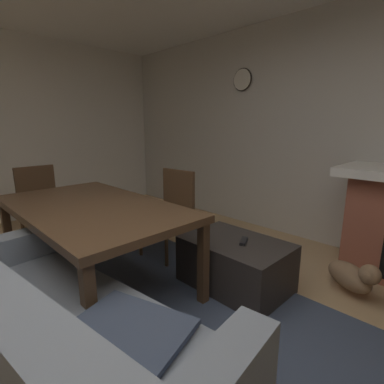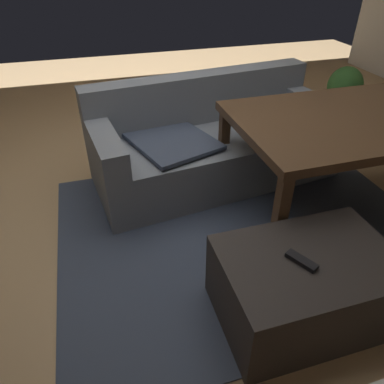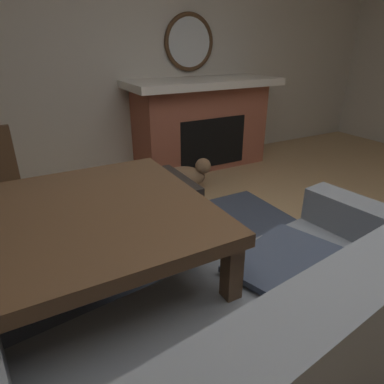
{
  "view_description": "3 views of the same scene",
  "coord_description": "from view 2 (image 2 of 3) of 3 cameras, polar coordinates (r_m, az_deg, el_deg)",
  "views": [
    {
      "loc": [
        -1.0,
        0.68,
        1.4
      ],
      "look_at": [
        0.67,
        -0.98,
        0.86
      ],
      "focal_mm": 27.17,
      "sensor_mm": 36.0,
      "label": 1
    },
    {
      "loc": [
        -0.53,
        -2.3,
        1.72
      ],
      "look_at": [
        -0.16,
        -1.02,
        0.79
      ],
      "focal_mm": 33.64,
      "sensor_mm": 36.0,
      "label": 2
    },
    {
      "loc": [
        1.12,
        0.98,
        1.41
      ],
      "look_at": [
        0.25,
        -0.58,
        0.61
      ],
      "focal_mm": 31.36,
      "sensor_mm": 36.0,
      "label": 3
    }
  ],
  "objects": [
    {
      "name": "couch",
      "position": [
        3.09,
        3.2,
        7.65
      ],
      "size": [
        2.09,
        1.08,
        0.82
      ],
      "color": "slate",
      "rests_on": "ground"
    },
    {
      "name": "potted_plant",
      "position": [
        4.68,
        23.0,
        14.88
      ],
      "size": [
        0.39,
        0.39,
        0.57
      ],
      "color": "beige",
      "rests_on": "ground"
    },
    {
      "name": "ottoman_coffee_table",
      "position": [
        2.06,
        17.32,
        -14.1
      ],
      "size": [
        0.89,
        0.61,
        0.43
      ],
      "primitive_type": "cube",
      "color": "#2D2826",
      "rests_on": "ground"
    },
    {
      "name": "floor",
      "position": [
        2.92,
        -2.75,
        -1.22
      ],
      "size": [
        9.4,
        9.4,
        0.0
      ],
      "primitive_type": "plane",
      "color": "tan"
    },
    {
      "name": "dining_table",
      "position": [
        2.85,
        26.08,
        9.86
      ],
      "size": [
        1.9,
        1.06,
        0.74
      ],
      "color": "#513823",
      "rests_on": "ground"
    },
    {
      "name": "area_rug",
      "position": [
        2.65,
        8.39,
        -5.83
      ],
      "size": [
        2.6,
        2.0,
        0.01
      ],
      "primitive_type": "cube",
      "color": "#3D475B",
      "rests_on": "ground"
    },
    {
      "name": "tv_remote",
      "position": [
        1.86,
        16.96,
        -10.37
      ],
      "size": [
        0.12,
        0.17,
        0.02
      ],
      "primitive_type": "cube",
      "rotation": [
        0.0,
        0.0,
        0.47
      ],
      "color": "black",
      "rests_on": "ottoman_coffee_table"
    }
  ]
}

